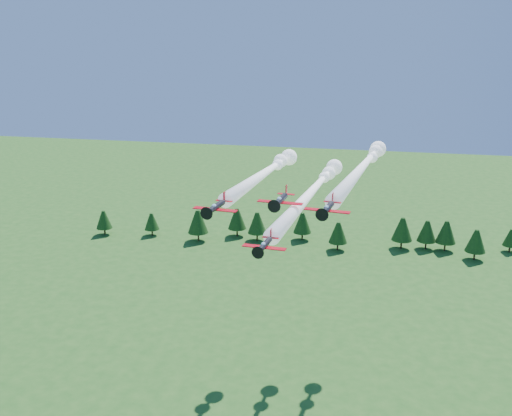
% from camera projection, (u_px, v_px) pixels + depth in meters
% --- Properties ---
extents(plane_lead, '(9.97, 59.91, 3.70)m').
position_uv_depth(plane_lead, '(314.00, 189.00, 111.93)').
color(plane_lead, black).
rests_on(plane_lead, ground).
extents(plane_left, '(10.09, 48.46, 3.70)m').
position_uv_depth(plane_left, '(267.00, 172.00, 115.93)').
color(plane_left, black).
rests_on(plane_left, ground).
extents(plane_right, '(12.07, 58.24, 3.70)m').
position_uv_depth(plane_right, '(364.00, 165.00, 114.68)').
color(plane_right, black).
rests_on(plane_right, ground).
extents(plane_slot, '(7.99, 8.67, 2.80)m').
position_uv_depth(plane_slot, '(281.00, 200.00, 97.54)').
color(plane_slot, black).
rests_on(plane_slot, ground).
extents(treeline, '(177.34, 19.29, 11.61)m').
position_uv_depth(treeline, '(333.00, 228.00, 201.87)').
color(treeline, '#382314').
rests_on(treeline, ground).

